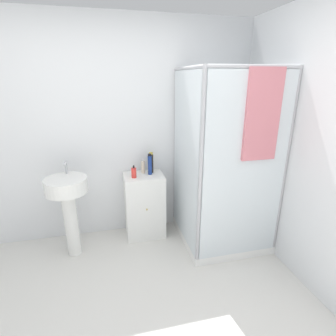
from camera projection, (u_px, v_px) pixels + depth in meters
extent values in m
cube|color=silver|center=(110.00, 133.00, 3.01)|extent=(6.40, 0.06, 2.50)
cube|color=white|center=(219.00, 233.00, 3.21)|extent=(0.92, 0.92, 0.09)
cylinder|color=#B2B2B7|center=(241.00, 148.00, 3.41)|extent=(0.04, 0.04, 1.96)
cylinder|color=#B2B2B7|center=(175.00, 153.00, 3.22)|extent=(0.04, 0.04, 1.96)
cylinder|color=#B2B2B7|center=(285.00, 171.00, 2.60)|extent=(0.04, 0.04, 1.96)
cylinder|color=#B2B2B7|center=(200.00, 178.00, 2.40)|extent=(0.04, 0.04, 1.96)
cylinder|color=#B2B2B7|center=(255.00, 67.00, 2.19)|extent=(0.89, 0.04, 0.04)
cylinder|color=#B2B2B7|center=(213.00, 70.00, 3.00)|extent=(0.89, 0.04, 0.04)
cylinder|color=#B2B2B7|center=(188.00, 68.00, 2.50)|extent=(0.04, 0.89, 0.04)
cylinder|color=#B2B2B7|center=(271.00, 69.00, 2.69)|extent=(0.04, 0.89, 0.04)
cube|color=silver|center=(245.00, 172.00, 2.48)|extent=(0.85, 0.01, 1.83)
cube|color=silver|center=(185.00, 161.00, 2.80)|extent=(0.01, 0.85, 1.83)
cylinder|color=#B7BABF|center=(227.00, 162.00, 3.36)|extent=(0.02, 0.02, 1.47)
cylinder|color=#B7BABF|center=(234.00, 102.00, 3.07)|extent=(0.07, 0.07, 0.04)
cube|color=#D1757F|center=(263.00, 116.00, 2.31)|extent=(0.33, 0.03, 0.81)
cube|color=white|center=(145.00, 205.00, 3.17)|extent=(0.46, 0.35, 0.78)
sphere|color=gold|center=(147.00, 210.00, 2.98)|extent=(0.02, 0.02, 0.02)
cylinder|color=white|center=(71.00, 224.00, 2.81)|extent=(0.15, 0.15, 0.74)
cylinder|color=white|center=(66.00, 185.00, 2.66)|extent=(0.43, 0.43, 0.15)
cylinder|color=#B7BABF|center=(66.00, 168.00, 2.75)|extent=(0.02, 0.02, 0.13)
cube|color=#B7BABF|center=(65.00, 164.00, 2.70)|extent=(0.02, 0.07, 0.02)
cylinder|color=red|center=(134.00, 173.00, 2.94)|extent=(0.06, 0.06, 0.11)
cylinder|color=black|center=(134.00, 167.00, 2.92)|extent=(0.02, 0.02, 0.02)
cube|color=black|center=(134.00, 166.00, 2.90)|extent=(0.01, 0.03, 0.01)
cylinder|color=black|center=(151.00, 163.00, 3.09)|extent=(0.05, 0.05, 0.22)
cylinder|color=gold|center=(151.00, 153.00, 3.05)|extent=(0.04, 0.04, 0.02)
cylinder|color=navy|center=(150.00, 165.00, 3.02)|extent=(0.05, 0.05, 0.22)
cylinder|color=black|center=(150.00, 155.00, 2.98)|extent=(0.04, 0.04, 0.02)
cylinder|color=beige|center=(143.00, 167.00, 3.07)|extent=(0.04, 0.04, 0.15)
cylinder|color=silver|center=(143.00, 160.00, 3.05)|extent=(0.02, 0.02, 0.02)
cube|color=silver|center=(143.00, 159.00, 3.03)|extent=(0.01, 0.02, 0.01)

